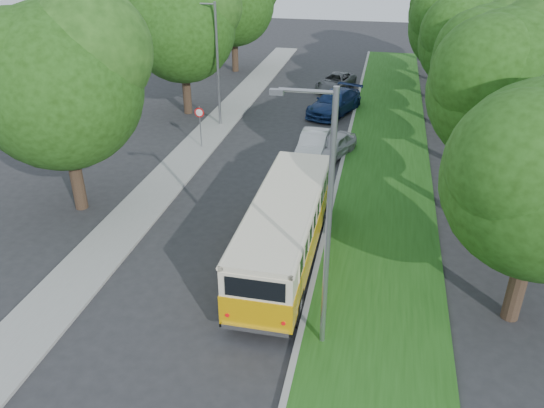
% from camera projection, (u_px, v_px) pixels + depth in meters
% --- Properties ---
extents(ground, '(120.00, 120.00, 0.00)m').
position_uv_depth(ground, '(213.00, 279.00, 19.25)').
color(ground, '#28282B').
rests_on(ground, ground).
extents(curb, '(0.20, 70.00, 0.15)m').
position_uv_depth(curb, '(328.00, 221.00, 22.88)').
color(curb, gray).
rests_on(curb, ground).
extents(grass_verge, '(4.50, 70.00, 0.13)m').
position_uv_depth(grass_verge, '(383.00, 227.00, 22.45)').
color(grass_verge, '#1F4E14').
rests_on(grass_verge, ground).
extents(sidewalk, '(2.20, 70.00, 0.12)m').
position_uv_depth(sidewalk, '(147.00, 202.00, 24.44)').
color(sidewalk, gray).
rests_on(sidewalk, ground).
extents(treeline, '(24.27, 41.91, 9.46)m').
position_uv_depth(treeline, '(351.00, 29.00, 31.46)').
color(treeline, '#332319').
rests_on(treeline, ground).
extents(lamppost_near, '(1.71, 0.16, 8.00)m').
position_uv_depth(lamppost_near, '(325.00, 219.00, 14.28)').
color(lamppost_near, gray).
rests_on(lamppost_near, ground).
extents(lamppost_far, '(1.71, 0.16, 7.50)m').
position_uv_depth(lamppost_far, '(216.00, 61.00, 32.04)').
color(lamppost_far, gray).
rests_on(lamppost_far, ground).
extents(warning_sign, '(0.56, 0.10, 2.50)m').
position_uv_depth(warning_sign, '(200.00, 120.00, 29.64)').
color(warning_sign, gray).
rests_on(warning_sign, ground).
extents(vintage_bus, '(2.42, 9.20, 2.73)m').
position_uv_depth(vintage_bus, '(285.00, 232.00, 19.55)').
color(vintage_bus, '#E1A007').
rests_on(vintage_bus, ground).
extents(car_silver, '(2.70, 3.95, 1.25)m').
position_uv_depth(car_silver, '(333.00, 146.00, 29.15)').
color(car_silver, '#B8B7BC').
rests_on(car_silver, ground).
extents(car_white, '(1.59, 4.14, 1.35)m').
position_uv_depth(car_white, '(314.00, 144.00, 29.20)').
color(car_white, silver).
rests_on(car_white, ground).
extents(car_blue, '(3.84, 5.72, 1.54)m').
position_uv_depth(car_blue, '(334.00, 102.00, 35.75)').
color(car_blue, navy).
rests_on(car_blue, ground).
extents(car_grey, '(3.18, 4.83, 1.23)m').
position_uv_depth(car_grey, '(336.00, 82.00, 41.08)').
color(car_grey, '#515457').
rests_on(car_grey, ground).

